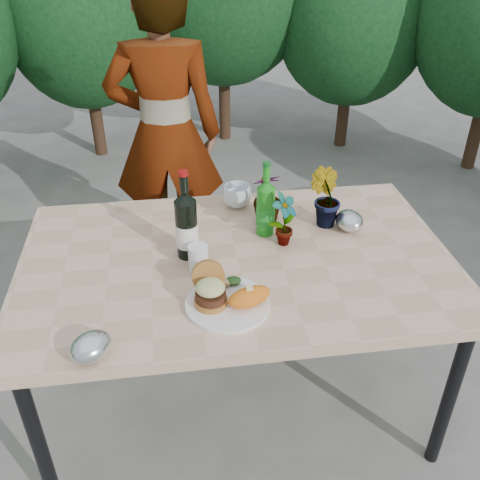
{
  "coord_description": "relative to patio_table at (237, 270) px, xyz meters",
  "views": [
    {
      "loc": [
        -0.22,
        -1.61,
        1.89
      ],
      "look_at": [
        0.0,
        -0.08,
        0.88
      ],
      "focal_mm": 40.0,
      "sensor_mm": 36.0,
      "label": 1
    }
  ],
  "objects": [
    {
      "name": "burger_stack",
      "position": [
        -0.12,
        -0.25,
        0.12
      ],
      "size": [
        0.11,
        0.16,
        0.11
      ],
      "color": "#B7722D",
      "rests_on": "dinner_plate"
    },
    {
      "name": "seedling_right",
      "position": [
        0.16,
        0.26,
        0.16
      ],
      "size": [
        0.14,
        0.14,
        0.21
      ],
      "primitive_type": "imported",
      "rotation": [
        0.0,
        0.0,
        3.3
      ],
      "color": "#2A591E",
      "rests_on": "patio_table"
    },
    {
      "name": "seedling_left",
      "position": [
        0.19,
        0.07,
        0.17
      ],
      "size": [
        0.14,
        0.13,
        0.22
      ],
      "primitive_type": "imported",
      "rotation": [
        0.0,
        0.0,
        0.66
      ],
      "color": "#2E5D1F",
      "rests_on": "patio_table"
    },
    {
      "name": "plastic_cup",
      "position": [
        -0.15,
        -0.05,
        0.1
      ],
      "size": [
        0.07,
        0.07,
        0.09
      ],
      "primitive_type": "cylinder",
      "color": "white",
      "rests_on": "patio_table"
    },
    {
      "name": "sparkling_water",
      "position": [
        0.13,
        0.16,
        0.17
      ],
      "size": [
        0.07,
        0.07,
        0.31
      ],
      "rotation": [
        0.0,
        0.0,
        -0.37
      ],
      "color": "#188618",
      "rests_on": "patio_table"
    },
    {
      "name": "ground",
      "position": [
        0.0,
        0.0,
        -0.69
      ],
      "size": [
        80.0,
        80.0,
        0.0
      ],
      "primitive_type": "plane",
      "color": "#60615C",
      "rests_on": "ground"
    },
    {
      "name": "seedling_mid",
      "position": [
        0.38,
        0.19,
        0.18
      ],
      "size": [
        0.17,
        0.17,
        0.24
      ],
      "primitive_type": "imported",
      "rotation": [
        0.0,
        0.0,
        2.33
      ],
      "color": "#235E20",
      "rests_on": "patio_table"
    },
    {
      "name": "blue_bowl",
      "position": [
        0.05,
        0.39,
        0.11
      ],
      "size": [
        0.16,
        0.16,
        0.1
      ],
      "primitive_type": "imported",
      "rotation": [
        0.0,
        0.0,
        0.34
      ],
      "color": "white",
      "rests_on": "patio_table"
    },
    {
      "name": "wine_bottle",
      "position": [
        -0.18,
        0.04,
        0.18
      ],
      "size": [
        0.08,
        0.08,
        0.35
      ],
      "rotation": [
        0.0,
        0.0,
        0.1
      ],
      "color": "black",
      "rests_on": "patio_table"
    },
    {
      "name": "patio_table",
      "position": [
        0.0,
        0.0,
        0.0
      ],
      "size": [
        1.6,
        1.0,
        0.75
      ],
      "color": "#D5B08E",
      "rests_on": "ground"
    },
    {
      "name": "dinner_plate",
      "position": [
        -0.07,
        -0.27,
        0.06
      ],
      "size": [
        0.28,
        0.28,
        0.01
      ],
      "primitive_type": "cylinder",
      "color": "white",
      "rests_on": "patio_table"
    },
    {
      "name": "grilled_veg",
      "position": [
        -0.05,
        -0.18,
        0.09
      ],
      "size": [
        0.08,
        0.05,
        0.03
      ],
      "color": "olive",
      "rests_on": "dinner_plate"
    },
    {
      "name": "foil_packet_left",
      "position": [
        -0.49,
        -0.44,
        0.1
      ],
      "size": [
        0.17,
        0.17,
        0.08
      ],
      "primitive_type": "ellipsoid",
      "rotation": [
        0.0,
        0.0,
        0.77
      ],
      "color": "silver",
      "rests_on": "patio_table"
    },
    {
      "name": "person",
      "position": [
        -0.23,
        1.07,
        0.13
      ],
      "size": [
        0.63,
        0.44,
        1.64
      ],
      "primitive_type": "imported",
      "rotation": [
        0.0,
        0.0,
        3.06
      ],
      "color": "#8E6247",
      "rests_on": "ground"
    },
    {
      "name": "shrub_hedge",
      "position": [
        0.05,
        1.72,
        0.44
      ],
      "size": [
        6.87,
        5.14,
        2.11
      ],
      "color": "#382316",
      "rests_on": "ground"
    },
    {
      "name": "sweet_potato",
      "position": [
        0.0,
        -0.29,
        0.1
      ],
      "size": [
        0.17,
        0.12,
        0.06
      ],
      "primitive_type": "ellipsoid",
      "rotation": [
        0.0,
        0.0,
        0.35
      ],
      "color": "orange",
      "rests_on": "dinner_plate"
    },
    {
      "name": "foil_packet_right",
      "position": [
        0.47,
        0.14,
        0.1
      ],
      "size": [
        0.13,
        0.15,
        0.08
      ],
      "primitive_type": "ellipsoid",
      "rotation": [
        0.0,
        0.0,
        1.71
      ],
      "color": "silver",
      "rests_on": "patio_table"
    }
  ]
}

